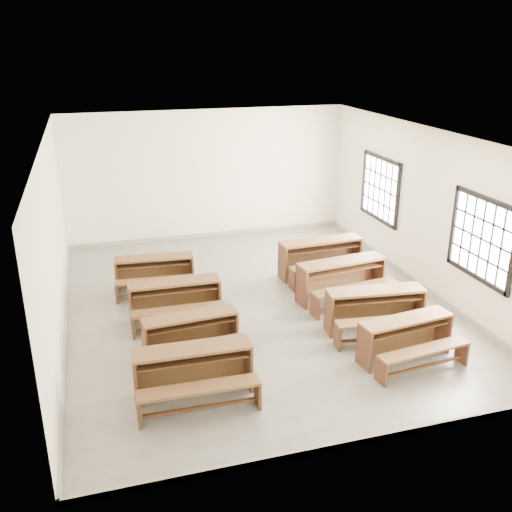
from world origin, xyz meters
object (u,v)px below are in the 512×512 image
object	(u,v)px
desk_set_2	(175,298)
desk_set_4	(407,336)
desk_set_5	(376,307)
desk_set_6	(342,277)
desk_set_0	(193,369)
desk_set_7	(321,255)
desk_set_3	(155,271)
desk_set_1	(191,332)

from	to	relation	value
desk_set_2	desk_set_4	size ratio (longest dim) A/B	1.01
desk_set_2	desk_set_5	bearing A→B (deg)	-21.93
desk_set_4	desk_set_6	bearing A→B (deg)	84.05
desk_set_0	desk_set_7	bearing A→B (deg)	47.72
desk_set_3	desk_set_1	bearing A→B (deg)	-80.10
desk_set_2	desk_set_6	bearing A→B (deg)	0.49
desk_set_5	desk_set_1	bearing A→B (deg)	-175.41
desk_set_5	desk_set_7	size ratio (longest dim) A/B	0.98
desk_set_1	desk_set_3	distance (m)	2.72
desk_set_1	desk_set_5	bearing A→B (deg)	-6.25
desk_set_1	desk_set_7	world-z (taller)	desk_set_7
desk_set_5	desk_set_0	bearing A→B (deg)	-156.57
desk_set_0	desk_set_6	world-z (taller)	desk_set_6
desk_set_1	desk_set_6	world-z (taller)	desk_set_6
desk_set_3	desk_set_7	bearing A→B (deg)	0.30
desk_set_3	desk_set_7	distance (m)	3.50
desk_set_2	desk_set_6	world-z (taller)	desk_set_6
desk_set_4	desk_set_7	size ratio (longest dim) A/B	0.90
desk_set_5	desk_set_6	world-z (taller)	desk_set_6
desk_set_1	desk_set_5	size ratio (longest dim) A/B	0.88
desk_set_3	desk_set_6	size ratio (longest dim) A/B	0.87
desk_set_0	desk_set_1	distance (m)	1.15
desk_set_3	desk_set_4	bearing A→B (deg)	-43.03
desk_set_5	desk_set_6	xyz separation A→B (m)	(-0.01, 1.35, 0.02)
desk_set_1	desk_set_3	world-z (taller)	desk_set_3
desk_set_4	desk_set_0	bearing A→B (deg)	173.72
desk_set_4	desk_set_3	bearing A→B (deg)	125.40
desk_set_5	desk_set_7	world-z (taller)	desk_set_7
desk_set_5	desk_set_3	bearing A→B (deg)	147.17
desk_set_1	desk_set_2	size ratio (longest dim) A/B	0.95
desk_set_1	desk_set_4	xyz separation A→B (m)	(3.22, -1.10, 0.01)
desk_set_4	desk_set_6	size ratio (longest dim) A/B	0.88
desk_set_3	desk_set_7	xyz separation A→B (m)	(3.49, -0.27, 0.06)
desk_set_6	desk_set_1	bearing A→B (deg)	-165.51
desk_set_6	desk_set_7	distance (m)	1.20
desk_set_4	desk_set_6	xyz separation A→B (m)	(-0.04, 2.34, 0.06)
desk_set_0	desk_set_3	distance (m)	3.84
desk_set_0	desk_set_4	size ratio (longest dim) A/B	1.03
desk_set_5	desk_set_4	bearing A→B (deg)	-82.14
desk_set_0	desk_set_7	world-z (taller)	desk_set_7
desk_set_1	desk_set_2	bearing A→B (deg)	87.99
desk_set_0	desk_set_3	xyz separation A→B (m)	(-0.07, 3.84, -0.03)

